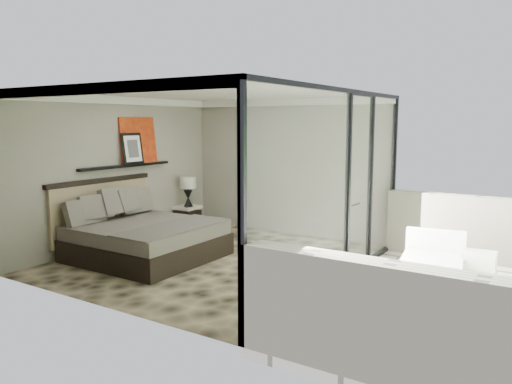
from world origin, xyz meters
The scene contains 14 objects.
floor centered at (0.00, 0.00, 0.00)m, with size 5.00×5.00×0.00m, color black.
ceiling centered at (0.00, 0.00, 2.79)m, with size 4.50×5.00×0.02m, color silver.
back_wall centered at (0.00, 2.49, 1.40)m, with size 4.50×0.02×2.80m, color gray.
left_wall centered at (-2.24, 0.00, 1.40)m, with size 0.02×5.00×2.80m, color gray.
glass_wall centered at (2.25, 0.00, 1.40)m, with size 0.08×5.00×2.80m, color white.
terrace_slab centered at (3.75, 0.00, -0.06)m, with size 3.00×5.00×0.12m, color #BCB2A0.
picture_ledge centered at (-2.18, 0.10, 1.50)m, with size 0.12×2.20×0.05m, color black.
bed centered at (-1.19, -0.52, 0.37)m, with size 2.26×2.19×1.25m.
nightstand centered at (-1.99, 1.62, 0.24)m, with size 0.49×0.49×0.49m, color black.
table_lamp centered at (-1.93, 1.60, 0.93)m, with size 0.35×0.35×0.64m.
abstract_canvas centered at (-2.19, 0.44, 1.97)m, with size 0.04×0.90×0.90m, color red.
framed_print centered at (-2.14, 0.23, 1.82)m, with size 0.03×0.50×0.60m, color black.
ottoman centered at (3.98, 1.08, 0.23)m, with size 0.46×0.46×0.46m, color silver.
lounger centered at (3.44, 0.51, 0.21)m, with size 1.14×1.87×0.69m.
Camera 1 is at (5.04, -6.57, 2.33)m, focal length 35.00 mm.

